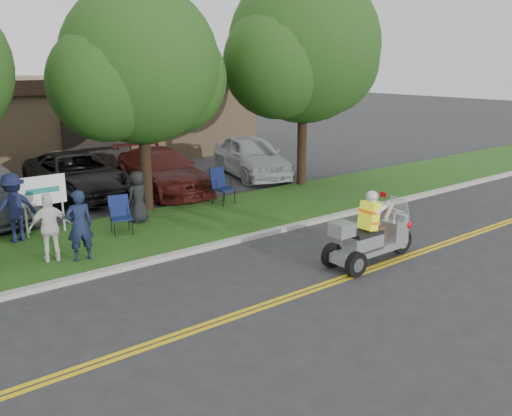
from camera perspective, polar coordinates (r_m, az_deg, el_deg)
ground at (r=11.87m, az=2.62°, el=-8.34°), size 120.00×120.00×0.00m
centerline_near at (r=11.47m, az=4.52°, el=-9.21°), size 60.00×0.10×0.01m
centerline_far at (r=11.58m, az=3.98°, el=-8.96°), size 60.00×0.10×0.01m
curb at (r=14.14m, az=-5.44°, el=-4.19°), size 60.00×0.25×0.12m
grass_verge at (r=15.91m, az=-9.62°, el=-2.13°), size 60.00×4.00×0.10m
commercial_building at (r=28.84m, az=-19.56°, el=8.91°), size 18.00×8.20×4.00m
tree_mid at (r=17.27m, az=-11.94°, el=13.88°), size 5.88×4.80×7.05m
tree_right at (r=20.84m, az=5.13°, el=15.94°), size 6.86×5.60×8.07m
business_sign at (r=15.82m, az=-21.54°, el=1.41°), size 1.25×0.06×1.75m
trike_scooter at (r=13.28m, az=11.97°, el=-3.15°), size 2.77×0.92×1.82m
lawn_chair_a at (r=15.44m, az=-14.12°, el=-0.43°), size 0.66×0.68×1.05m
lawn_chair_b at (r=18.15m, az=-3.75°, el=2.57°), size 0.73×0.75×1.20m
spectator_adult_left at (r=13.53m, az=-18.09°, el=-1.75°), size 0.67×0.48×1.73m
spectator_adult_right at (r=13.71m, az=-20.83°, el=-1.95°), size 1.02×0.57×1.65m
spectator_chair_a at (r=15.58m, az=-24.14°, el=0.03°), size 1.26×0.82×1.83m
spectator_chair_b at (r=16.35m, az=-12.33°, el=1.18°), size 0.87×0.70×1.54m
parked_car_mid at (r=20.57m, az=-18.39°, el=3.33°), size 2.74×5.68×1.56m
parked_car_right at (r=20.52m, az=-9.88°, el=3.87°), size 2.59×5.55×1.57m
parked_car_far_right at (r=22.93m, az=-0.50°, el=5.48°), size 3.29×5.45×1.73m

